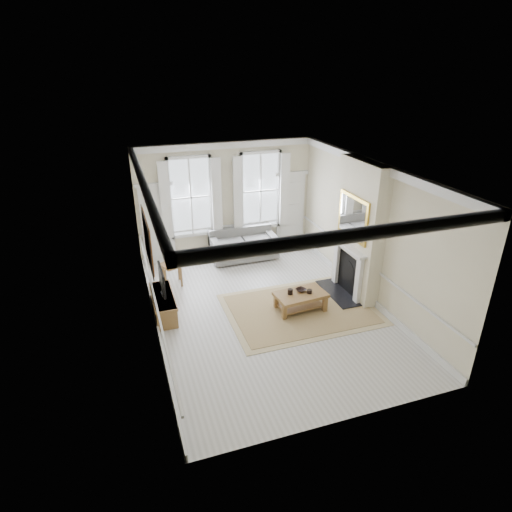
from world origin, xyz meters
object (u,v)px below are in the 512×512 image
object	(u,v)px
sofa	(243,246)
coffee_table	(301,296)
side_table	(172,268)
tv_stand	(163,305)

from	to	relation	value
sofa	coffee_table	bearing A→B (deg)	-82.84
side_table	tv_stand	distance (m)	1.50
sofa	coffee_table	xyz separation A→B (m)	(0.41, -3.29, -0.00)
sofa	side_table	xyz separation A→B (m)	(-2.28, -1.02, 0.12)
tv_stand	sofa	bearing A→B (deg)	42.12
sofa	tv_stand	xyz separation A→B (m)	(-2.70, -2.44, -0.11)
coffee_table	side_table	bearing A→B (deg)	134.57
coffee_table	tv_stand	xyz separation A→B (m)	(-3.11, 0.85, -0.11)
coffee_table	tv_stand	size ratio (longest dim) A/B	0.88
sofa	tv_stand	world-z (taller)	sofa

